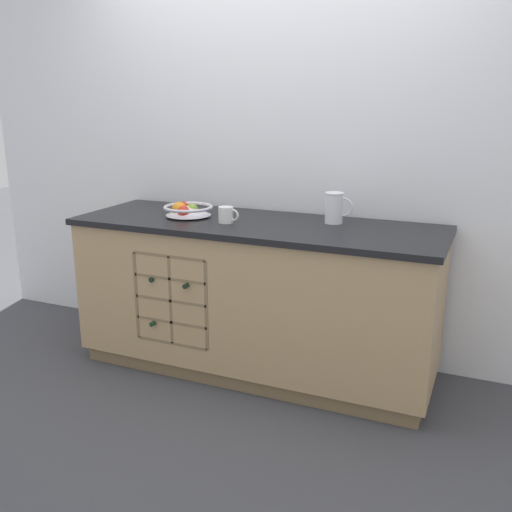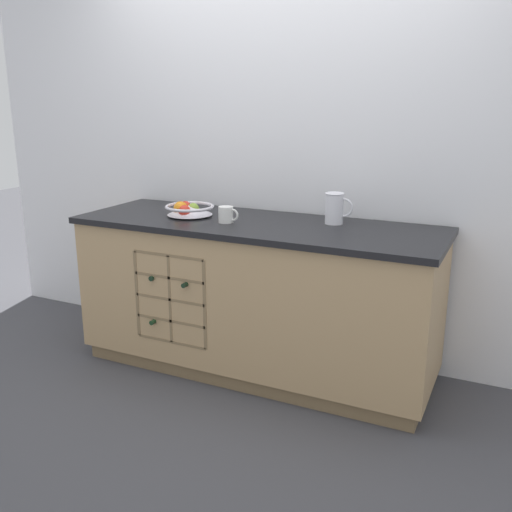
{
  "view_description": "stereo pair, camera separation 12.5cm",
  "coord_description": "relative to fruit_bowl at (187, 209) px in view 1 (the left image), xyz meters",
  "views": [
    {
      "loc": [
        1.24,
        -2.88,
        1.57
      ],
      "look_at": [
        0.0,
        0.0,
        0.7
      ],
      "focal_mm": 40.0,
      "sensor_mm": 36.0,
      "label": 1
    },
    {
      "loc": [
        1.35,
        -2.82,
        1.57
      ],
      "look_at": [
        0.0,
        0.0,
        0.7
      ],
      "focal_mm": 40.0,
      "sensor_mm": 36.0,
      "label": 2
    }
  ],
  "objects": [
    {
      "name": "fruit_bowl",
      "position": [
        0.0,
        0.0,
        0.0
      ],
      "size": [
        0.29,
        0.29,
        0.09
      ],
      "color": "silver",
      "rests_on": "kitchen_island"
    },
    {
      "name": "white_pitcher",
      "position": [
        0.84,
        0.17,
        0.05
      ],
      "size": [
        0.16,
        0.11,
        0.17
      ],
      "color": "white",
      "rests_on": "kitchen_island"
    },
    {
      "name": "back_wall",
      "position": [
        0.43,
        0.42,
        0.34
      ],
      "size": [
        4.45,
        0.06,
        2.55
      ],
      "primitive_type": "cube",
      "color": "white",
      "rests_on": "ground_plane"
    },
    {
      "name": "ceramic_mug",
      "position": [
        0.29,
        -0.06,
        0.0
      ],
      "size": [
        0.12,
        0.08,
        0.09
      ],
      "color": "white",
      "rests_on": "kitchen_island"
    },
    {
      "name": "kitchen_island",
      "position": [
        0.43,
        0.01,
        -0.48
      ],
      "size": [
        2.09,
        0.72,
        0.9
      ],
      "color": "olive",
      "rests_on": "ground_plane"
    },
    {
      "name": "ground_plane",
      "position": [
        0.43,
        0.02,
        -0.94
      ],
      "size": [
        14.0,
        14.0,
        0.0
      ],
      "primitive_type": "plane",
      "color": "#424247"
    }
  ]
}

